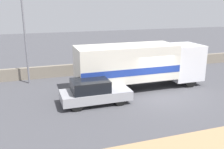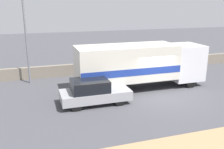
% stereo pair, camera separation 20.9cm
% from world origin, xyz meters
% --- Properties ---
extents(ground_plane, '(80.00, 80.00, 0.00)m').
position_xyz_m(ground_plane, '(0.00, 0.00, 0.00)').
color(ground_plane, '#47474C').
extents(stone_wall_backdrop, '(60.00, 0.35, 0.95)m').
position_xyz_m(stone_wall_backdrop, '(0.00, 6.81, 0.48)').
color(stone_wall_backdrop, gray).
rests_on(stone_wall_backdrop, ground_plane).
extents(street_lamp, '(0.56, 0.28, 7.65)m').
position_xyz_m(street_lamp, '(-8.11, 5.71, 4.38)').
color(street_lamp, slate).
rests_on(street_lamp, ground_plane).
extents(box_truck, '(9.16, 2.57, 3.11)m').
position_xyz_m(box_truck, '(-0.71, 2.10, 1.76)').
color(box_truck, silver).
rests_on(box_truck, ground_plane).
extents(car_hatchback, '(4.15, 1.81, 1.51)m').
position_xyz_m(car_hatchback, '(-4.47, 0.27, 0.75)').
color(car_hatchback, '#9E9EA3').
rests_on(car_hatchback, ground_plane).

